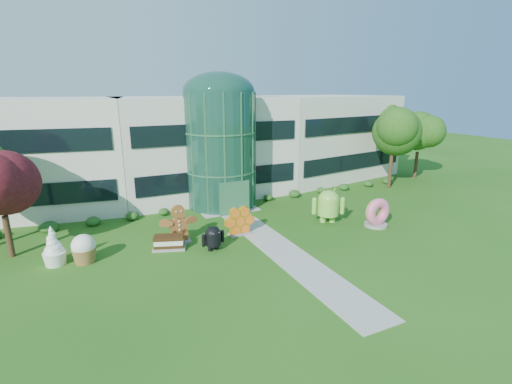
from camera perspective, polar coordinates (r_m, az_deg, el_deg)
name	(u,v)px	position (r m, az deg, el deg)	size (l,w,h in m)	color
ground	(290,257)	(23.34, 5.27, -9.89)	(140.00, 140.00, 0.00)	#215114
building	(200,144)	(38.03, -8.66, 7.24)	(46.00, 15.00, 9.30)	beige
atrium	(220,150)	(32.37, -5.50, 6.38)	(6.00, 6.00, 9.80)	#194738
walkway	(275,245)	(24.91, 2.90, -8.10)	(2.40, 20.00, 0.04)	#9E9E93
tree_red	(4,210)	(26.83, -34.30, -2.35)	(4.00, 4.00, 6.00)	#3F0C14
trees_backdrop	(217,157)	(33.41, -6.06, 5.43)	(52.00, 8.00, 8.40)	#214D13
android_green	(328,204)	(29.09, 11.08, -1.75)	(2.65, 1.77, 3.01)	#7AC840
android_black	(213,236)	(23.95, -6.63, -6.81)	(1.64, 1.10, 1.86)	black
donut	(377,212)	(29.27, 18.09, -2.94)	(2.14, 1.03, 2.23)	#EC5981
gingerbread	(179,224)	(25.39, -11.81, -4.79)	(2.86, 1.10, 2.64)	brown
ice_cream_sandwich	(169,242)	(24.77, -13.23, -7.55)	(2.06, 1.03, 0.92)	black
honeycomb	(240,222)	(26.28, -2.53, -4.65)	(2.38, 0.85, 1.87)	orange
froyo	(53,246)	(24.82, -28.74, -7.26)	(1.39, 1.39, 2.38)	white
cupcake	(84,248)	(24.46, -24.97, -7.87)	(1.47, 1.47, 1.76)	white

